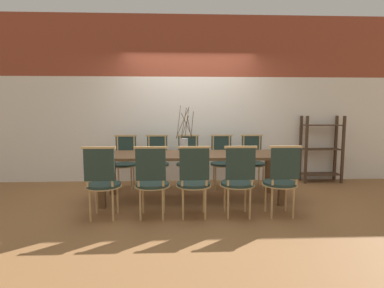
% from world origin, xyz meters
% --- Properties ---
extents(ground_plane, '(16.00, 16.00, 0.00)m').
position_xyz_m(ground_plane, '(0.00, 0.00, 0.00)').
color(ground_plane, olive).
extents(wall_rear, '(12.00, 0.06, 3.20)m').
position_xyz_m(wall_rear, '(0.00, 1.34, 1.60)').
color(wall_rear, white).
rests_on(wall_rear, ground_plane).
extents(dining_table, '(2.80, 0.90, 0.72)m').
position_xyz_m(dining_table, '(0.00, 0.00, 0.64)').
color(dining_table, brown).
rests_on(dining_table, ground_plane).
extents(chair_near_leftend, '(0.46, 0.46, 0.95)m').
position_xyz_m(chair_near_leftend, '(-1.17, -0.80, 0.50)').
color(chair_near_leftend, '#233833').
rests_on(chair_near_leftend, ground_plane).
extents(chair_near_left, '(0.46, 0.46, 0.95)m').
position_xyz_m(chair_near_left, '(-0.54, -0.80, 0.50)').
color(chair_near_left, '#233833').
rests_on(chair_near_left, ground_plane).
extents(chair_near_center, '(0.46, 0.46, 0.95)m').
position_xyz_m(chair_near_center, '(-0.01, -0.80, 0.50)').
color(chair_near_center, '#233833').
rests_on(chair_near_center, ground_plane).
extents(chair_near_right, '(0.46, 0.46, 0.95)m').
position_xyz_m(chair_near_right, '(0.56, -0.80, 0.50)').
color(chair_near_right, '#233833').
rests_on(chair_near_right, ground_plane).
extents(chair_near_rightend, '(0.46, 0.46, 0.95)m').
position_xyz_m(chair_near_rightend, '(1.12, -0.80, 0.50)').
color(chair_near_rightend, '#233833').
rests_on(chair_near_rightend, ground_plane).
extents(chair_far_leftend, '(0.46, 0.46, 0.95)m').
position_xyz_m(chair_far_leftend, '(-1.17, 0.80, 0.50)').
color(chair_far_leftend, '#233833').
rests_on(chair_far_leftend, ground_plane).
extents(chair_far_left, '(0.46, 0.46, 0.95)m').
position_xyz_m(chair_far_left, '(-0.60, 0.80, 0.50)').
color(chair_far_left, '#233833').
rests_on(chair_far_left, ground_plane).
extents(chair_far_center, '(0.46, 0.46, 0.95)m').
position_xyz_m(chair_far_center, '(-0.03, 0.80, 0.50)').
color(chair_far_center, '#233833').
rests_on(chair_far_center, ground_plane).
extents(chair_far_right, '(0.46, 0.46, 0.95)m').
position_xyz_m(chair_far_right, '(0.58, 0.80, 0.50)').
color(chair_far_right, '#233833').
rests_on(chair_far_right, ground_plane).
extents(chair_far_rightend, '(0.46, 0.46, 0.95)m').
position_xyz_m(chair_far_rightend, '(1.15, 0.80, 0.50)').
color(chair_far_rightend, '#233833').
rests_on(chair_far_rightend, ground_plane).
extents(vase_centerpiece, '(0.27, 0.29, 0.74)m').
position_xyz_m(vase_centerpiece, '(-0.12, -0.07, 0.87)').
color(vase_centerpiece, silver).
rests_on(vase_centerpiece, dining_table).
extents(book_stack, '(0.22, 0.21, 0.01)m').
position_xyz_m(book_stack, '(0.66, 0.06, 0.73)').
color(book_stack, '#1E6B4C').
rests_on(book_stack, dining_table).
extents(shelving_rack, '(0.76, 0.32, 1.29)m').
position_xyz_m(shelving_rack, '(2.56, 1.11, 0.64)').
color(shelving_rack, '#422D1E').
rests_on(shelving_rack, ground_plane).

